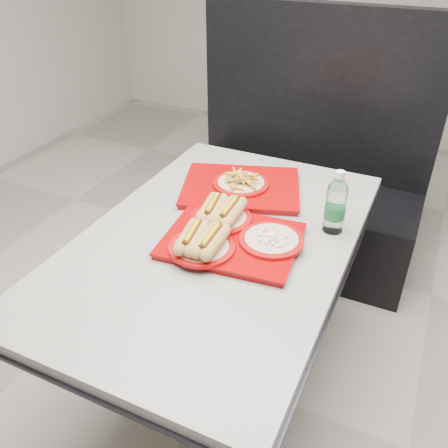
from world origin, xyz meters
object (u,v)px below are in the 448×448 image
at_px(diner_table, 218,273).
at_px(tray_near, 227,234).
at_px(booth_bench, 301,188).
at_px(tray_far, 241,185).
at_px(water_bottle, 336,206).

bearing_deg(diner_table, tray_near, -21.44).
height_order(booth_bench, tray_near, booth_bench).
bearing_deg(tray_far, water_bottle, -17.20).
height_order(tray_near, tray_far, tray_near).
bearing_deg(water_bottle, booth_bench, 112.06).
xyz_separation_m(diner_table, tray_far, (-0.06, 0.34, 0.19)).
distance_m(diner_table, booth_bench, 1.11).
bearing_deg(tray_near, water_bottle, 36.70).
height_order(booth_bench, water_bottle, booth_bench).
bearing_deg(booth_bench, tray_far, -94.35).
relative_size(tray_near, water_bottle, 2.07).
height_order(diner_table, tray_far, tray_far).
height_order(diner_table, water_bottle, water_bottle).
relative_size(diner_table, tray_near, 2.92).
xyz_separation_m(booth_bench, tray_far, (-0.06, -0.75, 0.38)).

